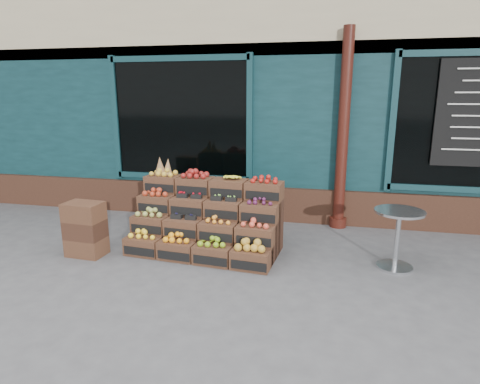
# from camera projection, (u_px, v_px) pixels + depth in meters

# --- Properties ---
(ground) EXTENTS (60.00, 60.00, 0.00)m
(ground) POSITION_uv_depth(u_px,v_px,m) (243.00, 270.00, 5.11)
(ground) COLOR #4C4C4F
(ground) RESTS_ON ground
(shop_facade) EXTENTS (12.00, 6.24, 4.80)m
(shop_facade) POSITION_uv_depth(u_px,v_px,m) (289.00, 85.00, 9.39)
(shop_facade) COLOR #0F2E33
(shop_facade) RESTS_ON ground
(crate_display) EXTENTS (2.14, 1.18, 1.29)m
(crate_display) POSITION_uv_depth(u_px,v_px,m) (207.00, 223.00, 5.71)
(crate_display) COLOR #492C1C
(crate_display) RESTS_ON ground
(spare_crates) EXTENTS (0.52, 0.38, 0.75)m
(spare_crates) POSITION_uv_depth(u_px,v_px,m) (85.00, 229.00, 5.52)
(spare_crates) COLOR #492C1C
(spare_crates) RESTS_ON ground
(bistro_table) EXTENTS (0.62, 0.62, 0.77)m
(bistro_table) POSITION_uv_depth(u_px,v_px,m) (398.00, 232.00, 5.07)
(bistro_table) COLOR #B9BBC0
(bistro_table) RESTS_ON ground
(shopkeeper) EXTENTS (0.72, 0.55, 1.77)m
(shopkeeper) POSITION_uv_depth(u_px,v_px,m) (174.00, 162.00, 7.93)
(shopkeeper) COLOR #144816
(shopkeeper) RESTS_ON ground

